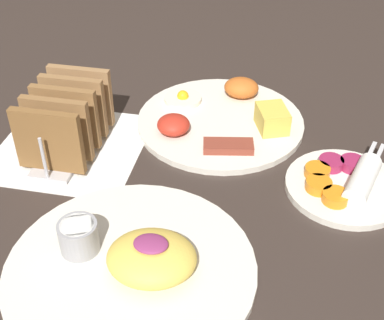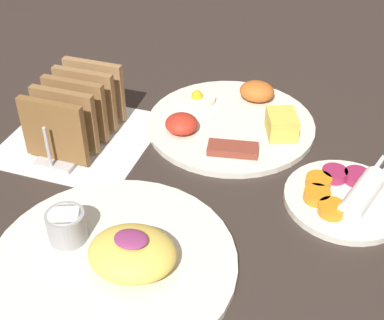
{
  "view_description": "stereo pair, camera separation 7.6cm",
  "coord_description": "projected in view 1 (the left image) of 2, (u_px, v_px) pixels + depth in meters",
  "views": [
    {
      "loc": [
        0.11,
        -0.56,
        0.49
      ],
      "look_at": [
        -0.01,
        0.03,
        0.03
      ],
      "focal_mm": 50.0,
      "sensor_mm": 36.0,
      "label": 1
    },
    {
      "loc": [
        0.19,
        -0.54,
        0.49
      ],
      "look_at": [
        -0.01,
        0.03,
        0.03
      ],
      "focal_mm": 50.0,
      "sensor_mm": 36.0,
      "label": 2
    }
  ],
  "objects": [
    {
      "name": "toast_rack",
      "position": [
        66.0,
        119.0,
        0.8
      ],
      "size": [
        0.1,
        0.18,
        0.1
      ],
      "color": "#B7B7BC",
      "rests_on": "ground_plane"
    },
    {
      "name": "ground_plane",
      "position": [
        192.0,
        191.0,
        0.75
      ],
      "size": [
        3.0,
        3.0,
        0.0
      ],
      "primitive_type": "plane",
      "color": "#332823"
    },
    {
      "name": "plate_breakfast",
      "position": [
        222.0,
        118.0,
        0.88
      ],
      "size": [
        0.27,
        0.27,
        0.05
      ],
      "color": "silver",
      "rests_on": "ground_plane"
    },
    {
      "name": "plate_foreground",
      "position": [
        132.0,
        263.0,
        0.62
      ],
      "size": [
        0.3,
        0.3,
        0.06
      ],
      "color": "silver",
      "rests_on": "ground_plane"
    },
    {
      "name": "plate_condiments",
      "position": [
        346.0,
        183.0,
        0.75
      ],
      "size": [
        0.17,
        0.17,
        0.04
      ],
      "color": "silver",
      "rests_on": "ground_plane"
    },
    {
      "name": "napkin_flat",
      "position": [
        71.0,
        147.0,
        0.83
      ],
      "size": [
        0.22,
        0.22,
        0.0
      ],
      "color": "white",
      "rests_on": "ground_plane"
    }
  ]
}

